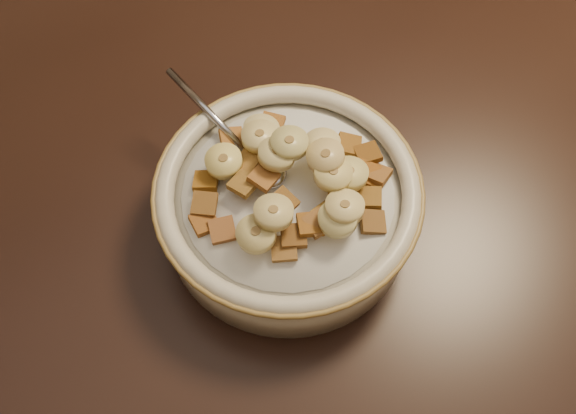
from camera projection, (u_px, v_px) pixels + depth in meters
floor at (272, 328)px, 1.36m from camera, size 4.00×4.50×0.10m
table at (256, 85)px, 0.69m from camera, size 1.42×0.93×0.04m
cereal_bowl at (288, 209)px, 0.56m from camera, size 0.21×0.21×0.05m
milk at (288, 194)px, 0.53m from camera, size 0.18×0.18×0.00m
spoon at (260, 166)px, 0.54m from camera, size 0.05×0.06×0.01m
cereal_square_0 at (284, 249)px, 0.50m from camera, size 0.03×0.03×0.01m
cereal_square_1 at (204, 222)px, 0.52m from camera, size 0.02×0.02×0.01m
cereal_square_2 at (369, 198)px, 0.53m from camera, size 0.03×0.03×0.01m
cereal_square_3 at (232, 138)px, 0.55m from camera, size 0.03×0.03×0.01m
cereal_square_4 at (257, 138)px, 0.55m from camera, size 0.03×0.03×0.01m
cereal_square_5 at (349, 145)px, 0.55m from camera, size 0.03×0.03×0.01m
cereal_square_6 at (318, 223)px, 0.50m from camera, size 0.02×0.02×0.01m
cereal_square_7 at (310, 224)px, 0.50m from camera, size 0.03×0.03×0.01m
cereal_square_8 at (328, 214)px, 0.51m from camera, size 0.02×0.02×0.01m
cereal_square_9 at (283, 202)px, 0.51m from camera, size 0.02×0.03×0.01m
cereal_square_10 at (377, 174)px, 0.54m from camera, size 0.03×0.03×0.01m
cereal_square_11 at (206, 181)px, 0.53m from camera, size 0.03×0.03×0.01m
cereal_square_12 at (249, 161)px, 0.53m from camera, size 0.03×0.03×0.01m
cereal_square_13 at (373, 222)px, 0.52m from camera, size 0.03×0.03×0.01m
cereal_square_14 at (264, 177)px, 0.52m from camera, size 0.03×0.03×0.01m
cereal_square_15 at (340, 186)px, 0.52m from camera, size 0.03×0.03×0.01m
cereal_square_16 at (222, 230)px, 0.51m from camera, size 0.03×0.03×0.01m
cereal_square_17 at (367, 173)px, 0.54m from camera, size 0.03×0.03×0.01m
cereal_square_18 at (294, 236)px, 0.50m from camera, size 0.03×0.03×0.01m
cereal_square_19 at (368, 154)px, 0.55m from camera, size 0.03×0.03×0.01m
cereal_square_20 at (243, 184)px, 0.52m from camera, size 0.03×0.03×0.01m
cereal_square_21 at (272, 125)px, 0.56m from camera, size 0.03×0.03×0.01m
cereal_square_22 at (204, 204)px, 0.52m from camera, size 0.03×0.03×0.01m
cereal_square_23 at (264, 153)px, 0.54m from camera, size 0.02×0.02×0.01m
banana_slice_0 at (322, 145)px, 0.53m from camera, size 0.03×0.03×0.01m
banana_slice_1 at (256, 234)px, 0.49m from camera, size 0.04×0.04×0.01m
banana_slice_2 at (345, 207)px, 0.50m from camera, size 0.03×0.03×0.02m
banana_slice_3 at (224, 161)px, 0.53m from camera, size 0.04×0.04×0.01m
banana_slice_4 at (338, 219)px, 0.50m from camera, size 0.03×0.03×0.01m
banana_slice_5 at (289, 143)px, 0.52m from camera, size 0.04×0.04×0.01m
banana_slice_6 at (349, 174)px, 0.52m from camera, size 0.04×0.04×0.01m
banana_slice_7 at (260, 136)px, 0.53m from camera, size 0.04×0.04×0.01m
banana_slice_8 at (274, 212)px, 0.49m from camera, size 0.04×0.04×0.01m
banana_slice_9 at (261, 130)px, 0.54m from camera, size 0.04×0.04×0.01m
banana_slice_10 at (333, 174)px, 0.51m from camera, size 0.04×0.04×0.01m
banana_slice_11 at (325, 157)px, 0.51m from camera, size 0.04×0.04×0.02m
banana_slice_12 at (277, 154)px, 0.52m from camera, size 0.04×0.04×0.02m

